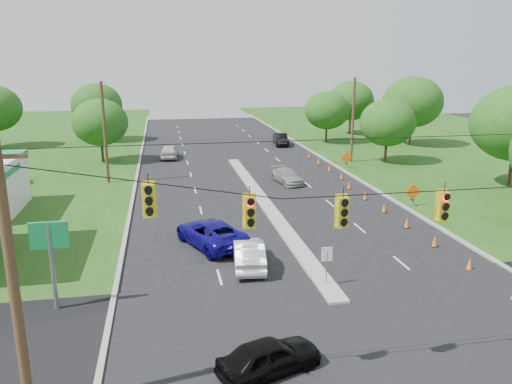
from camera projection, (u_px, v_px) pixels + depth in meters
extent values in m
plane|color=black|center=(377.00, 355.00, 18.74)|extent=(160.00, 160.00, 0.00)
cube|color=black|center=(377.00, 355.00, 18.74)|extent=(160.00, 14.00, 0.02)
cube|color=gray|center=(136.00, 182.00, 45.42)|extent=(0.25, 110.00, 0.16)
cube|color=gray|center=(346.00, 173.00, 49.04)|extent=(0.25, 110.00, 0.16)
cube|color=gray|center=(264.00, 203.00, 38.68)|extent=(1.00, 34.00, 0.18)
cylinder|color=gray|center=(326.00, 270.00, 24.20)|extent=(0.06, 0.06, 1.80)
cube|color=white|center=(327.00, 254.00, 24.00)|extent=(0.55, 0.04, 0.70)
cylinder|color=#422D1C|center=(13.00, 282.00, 14.48)|extent=(0.32, 0.32, 9.00)
cylinder|color=black|center=(403.00, 181.00, 15.99)|extent=(24.00, 0.04, 0.04)
cube|color=yellow|center=(149.00, 201.00, 14.62)|extent=(0.34, 0.24, 1.00)
cube|color=yellow|center=(250.00, 212.00, 15.30)|extent=(0.34, 0.24, 1.00)
cube|color=yellow|center=(342.00, 212.00, 15.88)|extent=(0.34, 0.24, 1.00)
cube|color=yellow|center=(443.00, 207.00, 16.51)|extent=(0.34, 0.24, 1.00)
cylinder|color=#422D1C|center=(105.00, 133.00, 43.84)|extent=(0.28, 0.28, 9.00)
cylinder|color=#422D1C|center=(353.00, 121.00, 53.07)|extent=(0.28, 0.28, 9.00)
cylinder|color=gray|center=(53.00, 268.00, 21.68)|extent=(0.20, 0.20, 4.00)
cube|color=#128643|center=(49.00, 235.00, 21.30)|extent=(1.60, 0.15, 1.20)
cone|color=orange|center=(470.00, 264.00, 26.27)|extent=(0.32, 0.32, 0.70)
cone|color=orange|center=(435.00, 241.00, 29.59)|extent=(0.32, 0.32, 0.70)
cone|color=orange|center=(407.00, 223.00, 32.92)|extent=(0.32, 0.32, 0.70)
cone|color=orange|center=(384.00, 208.00, 36.24)|extent=(0.32, 0.32, 0.70)
cone|color=orange|center=(365.00, 195.00, 39.57)|extent=(0.32, 0.32, 0.70)
cone|color=orange|center=(349.00, 185.00, 42.89)|extent=(0.32, 0.32, 0.70)
cone|color=orange|center=(342.00, 176.00, 46.33)|extent=(0.32, 0.32, 0.70)
cone|color=orange|center=(329.00, 168.00, 49.65)|extent=(0.32, 0.32, 0.70)
cone|color=orange|center=(319.00, 161.00, 52.97)|extent=(0.32, 0.32, 0.70)
cone|color=orange|center=(309.00, 155.00, 56.30)|extent=(0.32, 0.32, 0.70)
cube|color=black|center=(412.00, 200.00, 37.63)|extent=(0.06, 0.58, 0.26)
cube|color=black|center=(412.00, 200.00, 37.63)|extent=(0.06, 0.58, 0.26)
cube|color=orange|center=(413.00, 192.00, 37.48)|extent=(1.27, 0.05, 1.27)
cube|color=black|center=(346.00, 163.00, 50.93)|extent=(0.06, 0.58, 0.26)
cube|color=black|center=(346.00, 163.00, 50.93)|extent=(0.06, 0.58, 0.26)
cube|color=orange|center=(346.00, 157.00, 50.77)|extent=(1.27, 0.05, 1.27)
cylinder|color=black|center=(102.00, 151.00, 53.90)|extent=(0.28, 0.28, 2.52)
ellipsoid|color=#194C14|center=(100.00, 122.00, 53.11)|extent=(5.88, 5.88, 5.04)
cylinder|color=black|center=(99.00, 131.00, 67.74)|extent=(0.28, 0.28, 2.88)
ellipsoid|color=#194C14|center=(97.00, 105.00, 66.84)|extent=(6.72, 6.72, 5.76)
cylinder|color=black|center=(511.00, 169.00, 43.16)|extent=(0.28, 0.28, 3.24)
cylinder|color=black|center=(386.00, 151.00, 53.58)|extent=(0.28, 0.28, 2.52)
ellipsoid|color=#194C14|center=(388.00, 123.00, 52.79)|extent=(5.88, 5.88, 5.04)
cylinder|color=black|center=(410.00, 133.00, 64.42)|extent=(0.28, 0.28, 3.24)
ellipsoid|color=#194C14|center=(413.00, 102.00, 63.41)|extent=(7.56, 7.56, 6.48)
cylinder|color=black|center=(350.00, 125.00, 74.20)|extent=(0.28, 0.28, 2.88)
ellipsoid|color=#194C14|center=(351.00, 101.00, 73.30)|extent=(6.72, 6.72, 5.76)
cylinder|color=black|center=(326.00, 134.00, 66.52)|extent=(0.28, 0.28, 2.52)
ellipsoid|color=#194C14|center=(327.00, 110.00, 65.73)|extent=(5.88, 5.88, 5.04)
imported|color=black|center=(269.00, 356.00, 17.53)|extent=(4.14, 2.76, 1.31)
imported|color=silver|center=(249.00, 253.00, 26.68)|extent=(2.02, 4.63, 1.48)
imported|color=#0F0778|center=(211.00, 233.00, 29.67)|extent=(4.56, 6.18, 1.56)
imported|color=gray|center=(287.00, 176.00, 44.91)|extent=(2.42, 4.60, 1.27)
imported|color=beige|center=(169.00, 151.00, 56.20)|extent=(2.28, 4.74, 1.56)
imported|color=black|center=(281.00, 139.00, 64.90)|extent=(2.11, 4.80, 1.53)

